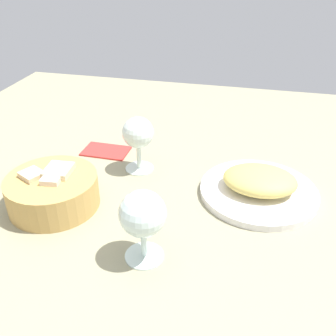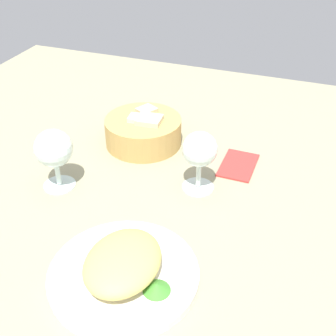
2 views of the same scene
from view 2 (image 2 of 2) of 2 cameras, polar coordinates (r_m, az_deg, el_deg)
ground_plane at (r=85.17cm, az=-3.86°, el=-5.18°), size 140.00×140.00×2.00cm
plate at (r=71.02cm, az=-5.73°, el=-13.50°), size 23.51×23.51×1.40cm
omelette at (r=68.96cm, az=-5.86°, el=-11.94°), size 14.89×11.84×4.21cm
lettuce_garnish at (r=67.24cm, az=-1.47°, el=-15.08°), size 4.24×4.24×1.40cm
bread_basket at (r=101.03cm, az=-3.15°, el=4.84°), size 17.33×17.33×7.44cm
wine_glass_near at (r=83.86cm, az=4.10°, el=2.05°), size 6.84×6.84×12.50cm
wine_glass_far at (r=87.18cm, az=-14.45°, el=2.23°), size 7.42×7.42×12.53cm
folded_napkin at (r=95.66cm, az=9.04°, el=0.47°), size 11.12×7.19×0.80cm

